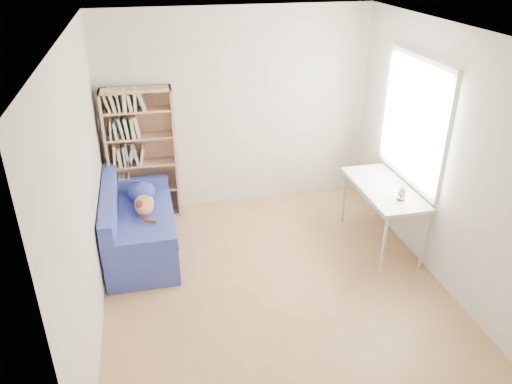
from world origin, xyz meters
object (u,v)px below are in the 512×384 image
bookshelf (143,160)px  desk (384,192)px  sofa (137,226)px  pen_cup (402,195)px

bookshelf → desk: (2.70, -1.31, -0.11)m
sofa → pen_cup: pen_cup is taller
desk → sofa: bearing=170.0°
bookshelf → desk: bearing=-26.0°
sofa → desk: 2.89m
desk → pen_cup: pen_cup is taller
sofa → desk: size_ratio=1.29×
bookshelf → pen_cup: size_ratio=10.12×
desk → pen_cup: bearing=-84.5°
bookshelf → sofa: bearing=-98.8°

